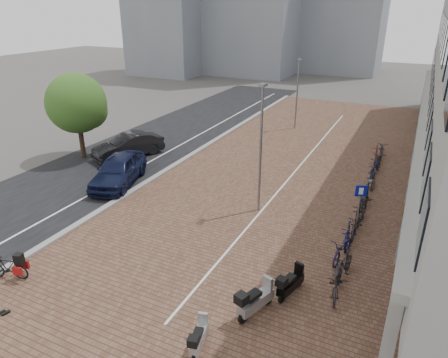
# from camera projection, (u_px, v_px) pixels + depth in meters

# --- Properties ---
(ground) EXTENTS (140.00, 140.00, 0.00)m
(ground) POSITION_uv_depth(u_px,v_px,m) (160.00, 260.00, 16.59)
(ground) COLOR #474442
(ground) RESTS_ON ground
(plaza_brick) EXTENTS (14.50, 42.00, 0.04)m
(plaza_brick) POSITION_uv_depth(u_px,v_px,m) (293.00, 169.00, 25.71)
(plaza_brick) COLOR brown
(plaza_brick) RESTS_ON ground
(street_asphalt) EXTENTS (8.00, 50.00, 0.03)m
(street_asphalt) POSITION_uv_depth(u_px,v_px,m) (150.00, 145.00, 30.11)
(street_asphalt) COLOR black
(street_asphalt) RESTS_ON ground
(curb) EXTENTS (0.35, 42.00, 0.14)m
(curb) POSITION_uv_depth(u_px,v_px,m) (196.00, 152.00, 28.52)
(curb) COLOR gray
(curb) RESTS_ON ground
(lane_line) EXTENTS (0.12, 44.00, 0.00)m
(lane_line) POSITION_uv_depth(u_px,v_px,m) (173.00, 149.00, 29.30)
(lane_line) COLOR white
(lane_line) RESTS_ON street_asphalt
(parking_line) EXTENTS (0.10, 30.00, 0.00)m
(parking_line) POSITION_uv_depth(u_px,v_px,m) (297.00, 170.00, 25.62)
(parking_line) COLOR white
(parking_line) RESTS_ON plaza_brick
(car_navy) EXTENTS (3.38, 5.38, 1.71)m
(car_navy) POSITION_uv_depth(u_px,v_px,m) (118.00, 170.00, 23.36)
(car_navy) COLOR black
(car_navy) RESTS_ON ground
(car_dark) EXTENTS (3.55, 5.07, 1.59)m
(car_dark) POSITION_uv_depth(u_px,v_px,m) (128.00, 146.00, 27.59)
(car_dark) COLOR black
(car_dark) RESTS_ON ground
(hero_bike) EXTENTS (1.68, 0.91, 1.14)m
(hero_bike) POSITION_uv_depth(u_px,v_px,m) (8.00, 267.00, 15.32)
(hero_bike) COLOR black
(hero_bike) RESTS_ON ground
(shoes) EXTENTS (0.45, 0.41, 0.09)m
(shoes) POSITION_uv_depth(u_px,v_px,m) (3.00, 314.00, 13.67)
(shoes) COLOR black
(shoes) RESTS_ON ground
(scooter_front) EXTENTS (1.09, 1.84, 1.21)m
(scooter_front) POSITION_uv_depth(u_px,v_px,m) (256.00, 299.00, 13.51)
(scooter_front) COLOR #99999D
(scooter_front) RESTS_ON ground
(scooter_mid) EXTENTS (0.86, 1.65, 1.08)m
(scooter_mid) POSITION_uv_depth(u_px,v_px,m) (291.00, 282.00, 14.43)
(scooter_mid) COLOR black
(scooter_mid) RESTS_ON ground
(scooter_back) EXTENTS (0.75, 1.47, 0.96)m
(scooter_back) POSITION_uv_depth(u_px,v_px,m) (199.00, 336.00, 12.17)
(scooter_back) COLOR #A6A6AB
(scooter_back) RESTS_ON ground
(parking_sign) EXTENTS (0.49, 0.25, 2.47)m
(parking_sign) POSITION_uv_depth(u_px,v_px,m) (360.00, 202.00, 17.77)
(parking_sign) COLOR slate
(parking_sign) RESTS_ON ground
(lamp_near) EXTENTS (0.12, 0.12, 6.31)m
(lamp_near) POSITION_uv_depth(u_px,v_px,m) (261.00, 152.00, 19.39)
(lamp_near) COLOR gray
(lamp_near) RESTS_ON ground
(lamp_far) EXTENTS (0.12, 0.12, 5.65)m
(lamp_far) POSITION_uv_depth(u_px,v_px,m) (297.00, 95.00, 33.16)
(lamp_far) COLOR slate
(lamp_far) RESTS_ON ground
(street_tree) EXTENTS (3.90, 3.90, 5.68)m
(street_tree) POSITION_uv_depth(u_px,v_px,m) (79.00, 105.00, 26.43)
(street_tree) COLOR #382619
(street_tree) RESTS_ON ground
(bike_row) EXTENTS (1.24, 18.14, 1.05)m
(bike_row) POSITION_uv_depth(u_px,v_px,m) (366.00, 194.00, 21.17)
(bike_row) COLOR black
(bike_row) RESTS_ON ground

